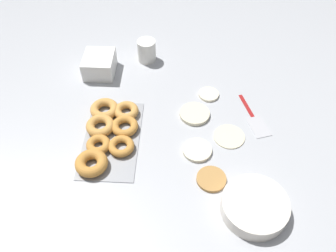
# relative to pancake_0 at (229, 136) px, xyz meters

# --- Properties ---
(ground_plane) EXTENTS (3.00, 3.00, 0.00)m
(ground_plane) POSITION_rel_pancake_0_xyz_m (-0.04, -0.15, -0.00)
(ground_plane) COLOR #B2B5BA
(pancake_0) EXTENTS (0.11, 0.11, 0.01)m
(pancake_0) POSITION_rel_pancake_0_xyz_m (0.00, 0.00, 0.00)
(pancake_0) COLOR beige
(pancake_0) RESTS_ON ground_plane
(pancake_1) EXTENTS (0.11, 0.11, 0.01)m
(pancake_1) POSITION_rel_pancake_0_xyz_m (-0.10, -0.12, 0.00)
(pancake_1) COLOR beige
(pancake_1) RESTS_ON ground_plane
(pancake_2) EXTENTS (0.08, 0.08, 0.01)m
(pancake_2) POSITION_rel_pancake_0_xyz_m (-0.21, -0.07, 0.00)
(pancake_2) COLOR beige
(pancake_2) RESTS_ON ground_plane
(pancake_3) EXTENTS (0.10, 0.10, 0.01)m
(pancake_3) POSITION_rel_pancake_0_xyz_m (0.19, -0.07, 0.00)
(pancake_3) COLOR #B27F42
(pancake_3) RESTS_ON ground_plane
(pancake_4) EXTENTS (0.10, 0.10, 0.01)m
(pancake_4) POSITION_rel_pancake_0_xyz_m (0.07, -0.12, 0.00)
(pancake_4) COLOR beige
(pancake_4) RESTS_ON ground_plane
(donut_tray) EXTENTS (0.36, 0.20, 0.04)m
(donut_tray) POSITION_rel_pancake_0_xyz_m (0.02, -0.43, 0.01)
(donut_tray) COLOR #93969B
(donut_tray) RESTS_ON ground_plane
(batter_bowl) EXTENTS (0.20, 0.20, 0.05)m
(batter_bowl) POSITION_rel_pancake_0_xyz_m (0.29, 0.06, 0.02)
(batter_bowl) COLOR silver
(batter_bowl) RESTS_ON ground_plane
(container_stack) EXTENTS (0.14, 0.12, 0.08)m
(container_stack) POSITION_rel_pancake_0_xyz_m (-0.33, -0.52, 0.04)
(container_stack) COLOR white
(container_stack) RESTS_ON ground_plane
(paper_cup) EXTENTS (0.08, 0.08, 0.10)m
(paper_cup) POSITION_rel_pancake_0_xyz_m (-0.43, -0.33, 0.04)
(paper_cup) COLOR white
(paper_cup) RESTS_ON ground_plane
(spatula) EXTENTS (0.22, 0.10, 0.01)m
(spatula) POSITION_rel_pancake_0_xyz_m (-0.08, 0.10, -0.00)
(spatula) COLOR maroon
(spatula) RESTS_ON ground_plane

